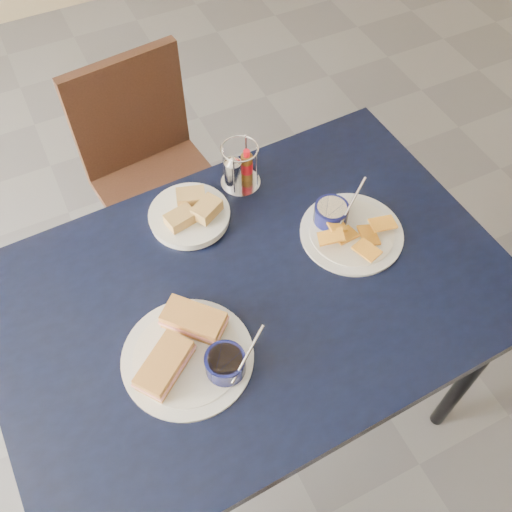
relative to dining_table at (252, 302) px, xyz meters
name	(u,v)px	position (x,y,z in m)	size (l,w,h in m)	color
ground	(236,354)	(0.02, 0.19, -0.69)	(6.00, 6.00, 0.00)	#58595E
dining_table	(252,302)	(0.00, 0.00, 0.00)	(1.28, 0.88, 0.75)	black
chair_far	(151,160)	(-0.02, 0.78, -0.20)	(0.44, 0.43, 0.85)	black
sandwich_plate	(191,351)	(-0.20, -0.10, 0.09)	(0.31, 0.30, 0.12)	white
plantain_plate	(345,226)	(0.29, 0.06, 0.08)	(0.27, 0.27, 0.12)	white
bread_basket	(191,214)	(-0.05, 0.27, 0.08)	(0.21, 0.21, 0.07)	white
condiment_caddy	(238,169)	(0.12, 0.33, 0.12)	(0.11, 0.11, 0.14)	silver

